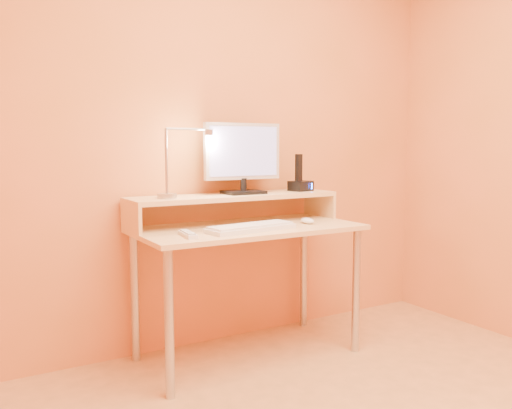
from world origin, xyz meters
TOP-DOWN VIEW (x-y plane):
  - wall_back at (0.00, 1.50)m, footprint 3.00×0.04m
  - desk_leg_fl at (-0.55, 0.93)m, footprint 0.04×0.04m
  - desk_leg_fr at (0.55, 0.93)m, footprint 0.04×0.04m
  - desk_leg_bl at (-0.55, 1.43)m, footprint 0.04×0.04m
  - desk_leg_br at (0.55, 1.43)m, footprint 0.04×0.04m
  - desk_lower at (0.00, 1.18)m, footprint 1.20×0.60m
  - shelf_riser_left at (-0.59, 1.33)m, footprint 0.02×0.30m
  - shelf_riser_right at (0.59, 1.33)m, footprint 0.02×0.30m
  - desk_shelf at (0.00, 1.33)m, footprint 1.20×0.30m
  - monitor_foot at (0.06, 1.33)m, footprint 0.22×0.16m
  - monitor_neck at (0.06, 1.33)m, footprint 0.04×0.04m
  - monitor_panel at (0.06, 1.34)m, footprint 0.46×0.04m
  - monitor_back at (0.06, 1.36)m, footprint 0.41×0.02m
  - monitor_screen at (0.06, 1.32)m, footprint 0.42×0.01m
  - lamp_base at (-0.41, 1.30)m, footprint 0.10×0.10m
  - lamp_post at (-0.41, 1.30)m, footprint 0.01×0.01m
  - lamp_arm at (-0.29, 1.30)m, footprint 0.24×0.01m
  - lamp_head at (-0.17, 1.30)m, footprint 0.04×0.04m
  - lamp_bulb at (-0.17, 1.30)m, footprint 0.03×0.03m
  - phone_dock at (0.45, 1.33)m, footprint 0.15×0.13m
  - phone_handset at (0.43, 1.33)m, footprint 0.05×0.03m
  - phone_led at (0.49, 1.28)m, footprint 0.01×0.00m
  - keyboard at (-0.06, 1.05)m, footprint 0.50×0.21m
  - mouse at (0.33, 1.09)m, footprint 0.06×0.10m
  - remote_control at (-0.41, 1.04)m, footprint 0.07×0.18m

SIDE VIEW (x-z plane):
  - desk_leg_fl at x=-0.55m, z-range 0.00..0.69m
  - desk_leg_fr at x=0.55m, z-range 0.00..0.69m
  - desk_leg_bl at x=-0.55m, z-range 0.00..0.69m
  - desk_leg_br at x=0.55m, z-range 0.00..0.69m
  - desk_lower at x=0.00m, z-range 0.70..0.72m
  - remote_control at x=-0.41m, z-range 0.72..0.74m
  - keyboard at x=-0.06m, z-range 0.72..0.74m
  - mouse at x=0.33m, z-range 0.72..0.75m
  - shelf_riser_left at x=-0.59m, z-range 0.72..0.85m
  - shelf_riser_right at x=0.59m, z-range 0.72..0.85m
  - desk_shelf at x=0.00m, z-range 0.86..0.88m
  - monitor_foot at x=0.06m, z-range 0.88..0.90m
  - lamp_base at x=-0.41m, z-range 0.88..0.90m
  - phone_dock at x=0.45m, z-range 0.88..0.94m
  - phone_led at x=0.49m, z-range 0.89..0.93m
  - monitor_neck at x=0.06m, z-range 0.90..0.97m
  - phone_handset at x=0.43m, z-range 0.94..1.10m
  - lamp_post at x=-0.41m, z-range 0.91..1.24m
  - monitor_panel at x=0.06m, z-range 0.96..1.27m
  - monitor_back at x=0.06m, z-range 0.98..1.25m
  - monitor_screen at x=0.06m, z-range 0.98..1.25m
  - lamp_bulb at x=-0.17m, z-range 1.20..1.21m
  - lamp_head at x=-0.17m, z-range 1.21..1.24m
  - lamp_arm at x=-0.29m, z-range 1.23..1.24m
  - wall_back at x=0.00m, z-range 0.00..2.50m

